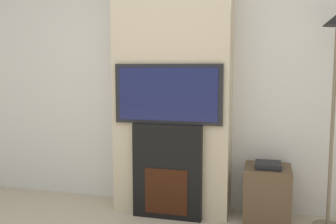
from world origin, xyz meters
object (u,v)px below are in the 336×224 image
at_px(media_stand, 267,193).
at_px(fireplace, 168,171).
at_px(television, 168,94).
at_px(floor_lamp, 335,78).

bearing_deg(media_stand, fireplace, -171.32).
bearing_deg(television, media_stand, 8.80).
relative_size(fireplace, television, 0.88).
bearing_deg(floor_lamp, television, -175.24).
relative_size(floor_lamp, media_stand, 3.30).
distance_m(television, media_stand, 1.26).
distance_m(television, floor_lamp, 1.41).
bearing_deg(fireplace, floor_lamp, 4.68).
relative_size(fireplace, media_stand, 1.58).
bearing_deg(television, fireplace, 90.00).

